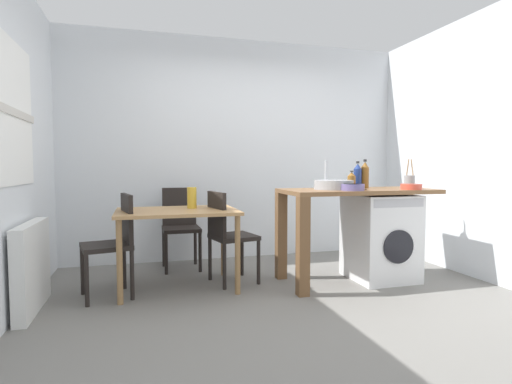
{
  "coord_description": "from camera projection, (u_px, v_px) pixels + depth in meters",
  "views": [
    {
      "loc": [
        -1.17,
        -3.21,
        1.14
      ],
      "look_at": [
        -0.13,
        0.45,
        0.9
      ],
      "focal_mm": 28.33,
      "sensor_mm": 36.0,
      "label": 1
    }
  ],
  "objects": [
    {
      "name": "chair_person_seat",
      "position": [
        115.0,
        239.0,
        3.54
      ],
      "size": [
        0.48,
        0.48,
        0.9
      ],
      "rotation": [
        0.0,
        0.0,
        1.79
      ],
      "color": "black",
      "rests_on": "ground_plane"
    },
    {
      "name": "chair_opposite",
      "position": [
        227.0,
        232.0,
        3.93
      ],
      "size": [
        0.48,
        0.48,
        0.9
      ],
      "rotation": [
        0.0,
        0.0,
        -1.35
      ],
      "color": "black",
      "rests_on": "ground_plane"
    },
    {
      "name": "vase",
      "position": [
        192.0,
        198.0,
        3.88
      ],
      "size": [
        0.09,
        0.09,
        0.2
      ],
      "primitive_type": "cylinder",
      "color": "gold",
      "rests_on": "dining_table"
    },
    {
      "name": "bottle_squat_brown",
      "position": [
        358.0,
        176.0,
        4.14
      ],
      "size": [
        0.08,
        0.08,
        0.28
      ],
      "color": "navy",
      "rests_on": "kitchen_counter"
    },
    {
      "name": "wall_back",
      "position": [
        238.0,
        150.0,
        5.07
      ],
      "size": [
        4.6,
        0.1,
        2.7
      ],
      "primitive_type": "cube",
      "color": "silver",
      "rests_on": "ground_plane"
    },
    {
      "name": "tap",
      "position": [
        326.0,
        175.0,
        4.08
      ],
      "size": [
        0.02,
        0.02,
        0.28
      ],
      "primitive_type": "cylinder",
      "color": "#B2B2B7",
      "rests_on": "kitchen_counter"
    },
    {
      "name": "radiator",
      "position": [
        32.0,
        267.0,
        3.19
      ],
      "size": [
        0.1,
        0.8,
        0.7
      ],
      "primitive_type": "cube",
      "color": "white",
      "rests_on": "ground_plane"
    },
    {
      "name": "mixing_bowl",
      "position": [
        352.0,
        187.0,
        3.75
      ],
      "size": [
        0.22,
        0.22,
        0.06
      ],
      "color": "slate",
      "rests_on": "kitchen_counter"
    },
    {
      "name": "utensil_crock",
      "position": [
        409.0,
        181.0,
        4.2
      ],
      "size": [
        0.11,
        0.11,
        0.3
      ],
      "color": "gray",
      "rests_on": "kitchen_counter"
    },
    {
      "name": "chair_spare_by_wall",
      "position": [
        180.0,
        223.0,
        4.54
      ],
      "size": [
        0.41,
        0.41,
        0.9
      ],
      "rotation": [
        0.0,
        0.0,
        3.16
      ],
      "color": "black",
      "rests_on": "ground_plane"
    },
    {
      "name": "washing_machine",
      "position": [
        380.0,
        237.0,
        4.09
      ],
      "size": [
        0.6,
        0.61,
        0.86
      ],
      "color": "white",
      "rests_on": "ground_plane"
    },
    {
      "name": "dining_table",
      "position": [
        177.0,
        220.0,
        3.76
      ],
      "size": [
        1.1,
        0.76,
        0.74
      ],
      "color": "tan",
      "rests_on": "ground_plane"
    },
    {
      "name": "kitchen_counter",
      "position": [
        338.0,
        206.0,
        3.94
      ],
      "size": [
        1.5,
        0.68,
        0.92
      ],
      "color": "brown",
      "rests_on": "ground_plane"
    },
    {
      "name": "bottle_tall_green",
      "position": [
        352.0,
        181.0,
        4.04
      ],
      "size": [
        0.08,
        0.08,
        0.18
      ],
      "color": "brown",
      "rests_on": "kitchen_counter"
    },
    {
      "name": "sink_basin",
      "position": [
        334.0,
        185.0,
        3.91
      ],
      "size": [
        0.38,
        0.38,
        0.09
      ],
      "primitive_type": "cylinder",
      "color": "#9EA0A5",
      "rests_on": "kitchen_counter"
    },
    {
      "name": "ground_plane",
      "position": [
        285.0,
        299.0,
        3.47
      ],
      "size": [
        5.46,
        5.46,
        0.0
      ],
      "primitive_type": "plane",
      "color": "slate"
    },
    {
      "name": "scissors",
      "position": [
        359.0,
        189.0,
        3.88
      ],
      "size": [
        0.15,
        0.06,
        0.01
      ],
      "color": "#B2B2B7",
      "rests_on": "kitchen_counter"
    },
    {
      "name": "bottle_clear_small",
      "position": [
        365.0,
        175.0,
        4.17
      ],
      "size": [
        0.08,
        0.08,
        0.3
      ],
      "color": "brown",
      "rests_on": "kitchen_counter"
    },
    {
      "name": "wall_counter_side",
      "position": [
        492.0,
        145.0,
        3.97
      ],
      "size": [
        0.1,
        3.8,
        2.7
      ],
      "primitive_type": "cube",
      "color": "silver",
      "rests_on": "ground_plane"
    },
    {
      "name": "colander",
      "position": [
        411.0,
        186.0,
        3.9
      ],
      "size": [
        0.2,
        0.2,
        0.06
      ],
      "color": "#D84C38",
      "rests_on": "kitchen_counter"
    }
  ]
}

